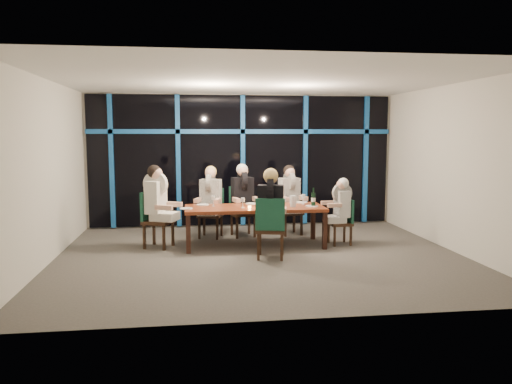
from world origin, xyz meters
TOP-DOWN VIEW (x-y plane):
  - room at (0.00, 0.00)m, footprint 7.04×7.00m
  - window_wall at (0.01, 2.93)m, footprint 6.86×0.43m
  - dining_table at (0.00, 0.80)m, footprint 2.60×1.00m
  - chair_far_left at (-0.77, 1.76)m, footprint 0.58×0.58m
  - chair_far_mid at (-0.14, 1.80)m, footprint 0.56×0.56m
  - chair_far_right at (0.85, 1.85)m, footprint 0.55×0.55m
  - chair_end_left at (-1.87, 0.94)m, footprint 0.64×0.64m
  - chair_end_right at (1.71, 0.72)m, footprint 0.43×0.43m
  - chair_near_mid at (0.13, -0.23)m, footprint 0.58×0.58m
  - diner_far_left at (-0.79, 1.68)m, footprint 0.59×0.68m
  - diner_far_mid at (-0.12, 1.72)m, footprint 0.56×0.68m
  - diner_far_right at (0.87, 1.77)m, footprint 0.56×0.67m
  - diner_end_left at (-1.79, 0.90)m, footprint 0.72×0.65m
  - diner_end_right at (1.63, 0.71)m, footprint 0.56×0.45m
  - diner_near_mid at (0.15, -0.15)m, footprint 0.58×0.70m
  - plate_far_left at (-0.96, 1.14)m, footprint 0.24×0.24m
  - plate_far_mid at (-0.01, 1.16)m, footprint 0.24×0.24m
  - plate_far_right at (1.00, 1.22)m, footprint 0.24×0.24m
  - plate_end_left at (-1.27, 0.69)m, footprint 0.24×0.24m
  - plate_end_right at (1.07, 0.67)m, footprint 0.24×0.24m
  - plate_near_mid at (0.27, 0.40)m, footprint 0.24×0.24m
  - wine_bottle at (1.10, 0.68)m, footprint 0.08×0.08m
  - water_pitcher at (0.70, 0.67)m, footprint 0.13×0.12m
  - tea_light at (-0.11, 0.67)m, footprint 0.06×0.06m
  - wine_glass_a at (-0.24, 0.65)m, footprint 0.07×0.07m
  - wine_glass_b at (0.14, 0.87)m, footprint 0.07×0.07m
  - wine_glass_c at (0.54, 0.66)m, footprint 0.06×0.06m
  - wine_glass_d at (-0.77, 0.96)m, footprint 0.08×0.08m
  - wine_glass_e at (0.98, 1.01)m, footprint 0.07×0.07m

SIDE VIEW (x-z plane):
  - chair_end_right at x=1.71m, z-range 0.05..0.92m
  - chair_far_right at x=0.85m, z-range 0.06..1.05m
  - chair_far_left at x=-0.77m, z-range 0.06..1.05m
  - chair_far_mid at x=-0.14m, z-range 0.06..1.08m
  - chair_near_mid at x=0.13m, z-range 0.06..1.11m
  - chair_end_left at x=-1.87m, z-range 0.06..1.11m
  - dining_table at x=0.00m, z-range 0.31..1.06m
  - plate_far_left at x=-0.96m, z-range 0.75..0.76m
  - plate_far_mid at x=-0.01m, z-range 0.75..0.76m
  - plate_far_right at x=1.00m, z-range 0.75..0.76m
  - plate_end_left at x=-1.27m, z-range 0.75..0.76m
  - plate_end_right at x=1.07m, z-range 0.75..0.76m
  - plate_near_mid at x=0.27m, z-range 0.75..0.76m
  - tea_light at x=-0.11m, z-range 0.75..0.78m
  - diner_end_right at x=1.63m, z-range 0.41..1.26m
  - water_pitcher at x=0.70m, z-range 0.75..0.96m
  - wine_glass_c at x=0.54m, z-range 0.79..0.95m
  - wine_glass_b at x=0.14m, z-range 0.79..0.97m
  - wine_bottle at x=1.10m, z-range 0.71..1.07m
  - wine_glass_a at x=-0.24m, z-range 0.79..0.98m
  - wine_glass_e at x=0.98m, z-range 0.79..0.99m
  - wine_glass_d at x=-0.77m, z-range 0.79..0.99m
  - diner_far_right at x=0.87m, z-range 0.47..1.44m
  - diner_far_left at x=-0.79m, z-range 0.47..1.44m
  - diner_far_mid at x=-0.12m, z-range 0.48..1.47m
  - diner_near_mid at x=0.15m, z-range 0.49..1.51m
  - diner_end_left at x=-1.79m, z-range 0.49..1.51m
  - window_wall at x=0.01m, z-range 0.08..3.02m
  - room at x=0.00m, z-range 0.51..3.53m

